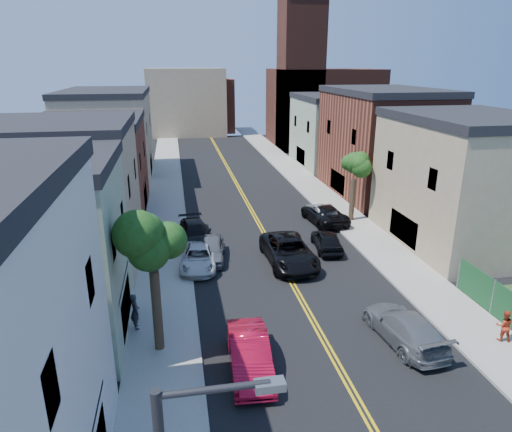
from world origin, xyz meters
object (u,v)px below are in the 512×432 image
white_pickup (199,258)px  black_suv_lane (289,251)px  silver_car_right (322,212)px  dark_car_right_far (324,214)px  black_car_right (327,240)px  grey_car_left (212,250)px  pedestrian_left (135,311)px  black_car_left (196,233)px  red_sedan (250,354)px  pedestrian_right (504,326)px  grey_car_right (404,327)px

white_pickup → black_suv_lane: (6.00, -0.51, 0.20)m
silver_car_right → dark_car_right_far: dark_car_right_far is taller
black_car_right → dark_car_right_far: (1.70, 5.76, 0.04)m
grey_car_left → dark_car_right_far: bearing=38.7°
pedestrian_left → silver_car_right: bearing=-61.6°
black_car_left → silver_car_right: 11.46m
black_car_left → black_car_right: (9.28, -3.09, -0.04)m
red_sedan → pedestrian_right: (12.39, -0.13, 0.13)m
grey_car_left → pedestrian_right: pedestrian_right is taller
white_pickup → black_car_left: bearing=96.4°
white_pickup → dark_car_right_far: dark_car_right_far is taller
white_pickup → grey_car_right: (9.30, -10.34, 0.08)m
black_car_left → pedestrian_right: pedestrian_right is taller
dark_car_right_far → black_car_right: bearing=67.5°
grey_car_left → red_sedan: bearing=-79.4°
black_suv_lane → pedestrian_right: 13.40m
dark_car_right_far → red_sedan: bearing=56.6°
red_sedan → grey_car_right: 7.80m
black_car_left → dark_car_right_far: (10.98, 2.67, 0.00)m
grey_car_left → dark_car_right_far: size_ratio=0.79×
grey_car_left → black_car_left: size_ratio=0.82×
grey_car_right → black_suv_lane: 10.37m
dark_car_right_far → black_suv_lane: (-5.00, -7.60, 0.11)m
white_pickup → silver_car_right: size_ratio=1.13×
grey_car_right → pedestrian_right: (4.63, -0.97, 0.17)m
red_sedan → black_car_right: (7.76, 12.50, -0.08)m
black_car_right → silver_car_right: bearing=-99.0°
pedestrian_left → pedestrian_right: (17.53, -4.25, -0.16)m
red_sedan → dark_car_right_far: 20.57m
red_sedan → black_car_left: 15.67m
silver_car_right → black_suv_lane: size_ratio=0.69×
white_pickup → black_suv_lane: bearing=1.8°
white_pickup → black_car_right: 9.39m
black_suv_lane → pedestrian_left: pedestrian_left is taller
black_car_left → black_suv_lane: black_suv_lane is taller
black_car_right → pedestrian_left: bearing=38.9°
white_pickup → pedestrian_left: pedestrian_left is taller
pedestrian_right → black_car_left: bearing=-28.4°
red_sedan → pedestrian_left: pedestrian_left is taller
white_pickup → black_car_right: black_car_right is taller
dark_car_right_far → black_suv_lane: bearing=50.6°
grey_car_right → dark_car_right_far: 17.51m
dark_car_right_far → pedestrian_left: (-14.60, -14.14, 0.33)m
black_suv_lane → red_sedan: bearing=-114.2°
silver_car_right → dark_car_right_far: bearing=88.3°
red_sedan → black_car_left: size_ratio=0.93×
silver_car_right → pedestrian_left: size_ratio=2.31×
grey_car_right → dark_car_right_far: (1.70, 17.42, 0.00)m
grey_car_left → grey_car_right: 14.12m
black_suv_lane → black_car_right: bearing=27.5°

